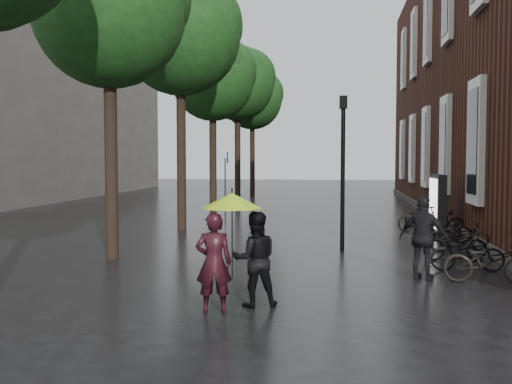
% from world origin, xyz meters
% --- Properties ---
extents(ground, '(120.00, 120.00, 0.00)m').
position_xyz_m(ground, '(0.00, 0.00, 0.00)').
color(ground, black).
extents(street_trees, '(4.33, 34.03, 8.91)m').
position_xyz_m(street_trees, '(-3.99, 15.91, 6.34)').
color(street_trees, black).
rests_on(street_trees, ground).
extents(person_burgundy, '(0.66, 0.49, 1.66)m').
position_xyz_m(person_burgundy, '(-0.49, 2.25, 0.83)').
color(person_burgundy, black).
rests_on(person_burgundy, ground).
extents(person_black, '(0.93, 0.81, 1.63)m').
position_xyz_m(person_black, '(0.13, 2.74, 0.82)').
color(person_black, black).
rests_on(person_black, ground).
extents(lime_umbrella, '(1.03, 1.03, 1.53)m').
position_xyz_m(lime_umbrella, '(-0.23, 2.55, 1.83)').
color(lime_umbrella, black).
rests_on(lime_umbrella, ground).
extents(pedestrian_walking, '(1.12, 0.84, 1.77)m').
position_xyz_m(pedestrian_walking, '(3.31, 5.41, 0.89)').
color(pedestrian_walking, black).
rests_on(pedestrian_walking, ground).
extents(parked_bicycles, '(2.15, 10.79, 0.97)m').
position_xyz_m(parked_bicycles, '(4.58, 10.03, 0.44)').
color(parked_bicycles, black).
rests_on(parked_bicycles, ground).
extents(ad_lightbox, '(0.30, 1.32, 1.99)m').
position_xyz_m(ad_lightbox, '(4.75, 12.77, 1.00)').
color(ad_lightbox, black).
rests_on(ad_lightbox, ground).
extents(lamp_post, '(0.22, 0.22, 4.22)m').
position_xyz_m(lamp_post, '(1.65, 9.19, 2.56)').
color(lamp_post, black).
rests_on(lamp_post, ground).
extents(cycle_sign, '(0.15, 0.50, 2.77)m').
position_xyz_m(cycle_sign, '(-3.20, 17.66, 1.83)').
color(cycle_sign, '#262628').
rests_on(cycle_sign, ground).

